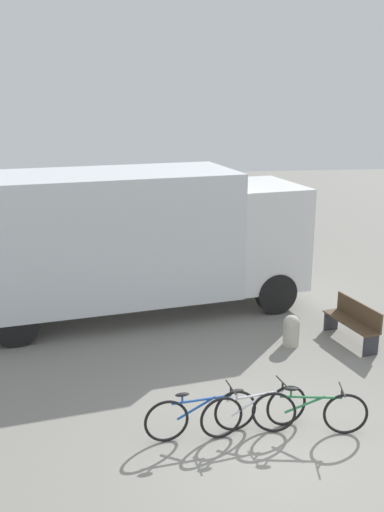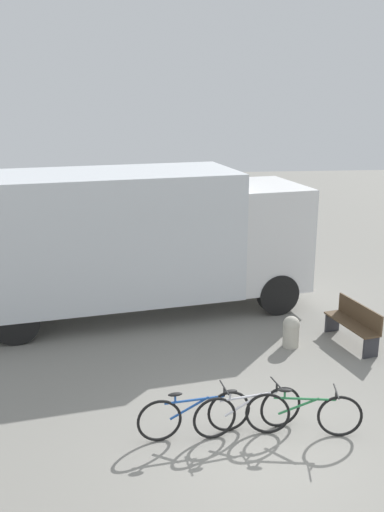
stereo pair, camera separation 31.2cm
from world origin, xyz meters
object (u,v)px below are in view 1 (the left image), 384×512
object	(u,v)px
delivery_truck	(124,237)
bicycle_middle	(254,410)
bollard_near_bench	(291,329)
park_bench	(354,321)
bicycle_near	(201,414)
bicycle_far	(309,412)

from	to	relation	value
delivery_truck	bicycle_middle	size ratio (longest dim) A/B	4.94
delivery_truck	bollard_near_bench	distance (m)	4.33
park_bench	bicycle_middle	bearing A→B (deg)	123.08
delivery_truck	bicycle_near	xyz separation A→B (m)	(1.05, -5.26, -1.49)
park_bench	bollard_near_bench	size ratio (longest dim) A/B	2.32
delivery_truck	bicycle_middle	world-z (taller)	delivery_truck
park_bench	bicycle_middle	world-z (taller)	park_bench
park_bench	bicycle_near	size ratio (longest dim) A/B	0.87
bicycle_far	delivery_truck	bearing A→B (deg)	126.37
delivery_truck	bicycle_near	world-z (taller)	delivery_truck
delivery_truck	bicycle_middle	xyz separation A→B (m)	(1.87, -5.24, -1.49)
bicycle_far	bollard_near_bench	world-z (taller)	bicycle_far
bicycle_middle	bicycle_far	world-z (taller)	same
delivery_truck	bicycle_middle	bearing A→B (deg)	-80.86
bicycle_near	bicycle_middle	size ratio (longest dim) A/B	1.01
delivery_truck	bicycle_far	distance (m)	6.22
bicycle_near	bollard_near_bench	size ratio (longest dim) A/B	2.67
bicycle_far	park_bench	bearing A→B (deg)	67.16
bicycle_middle	bollard_near_bench	xyz separation A→B (m)	(1.49, 2.97, -0.02)
delivery_truck	bicycle_far	size ratio (longest dim) A/B	4.92
bicycle_near	bicycle_far	bearing A→B (deg)	-12.93
bicycle_near	bollard_near_bench	world-z (taller)	bicycle_near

